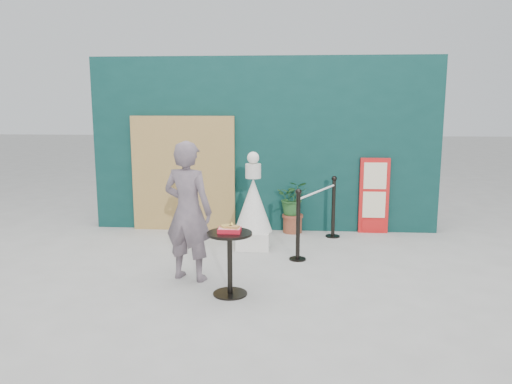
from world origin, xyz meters
name	(u,v)px	position (x,y,z in m)	size (l,w,h in m)	color
ground	(249,293)	(0.00, 0.00, 0.00)	(60.00, 60.00, 0.00)	#ADAAA5
back_wall	(264,145)	(0.00, 3.15, 1.50)	(6.00, 0.30, 3.00)	#0A2F2C
bamboo_fence	(183,174)	(-1.40, 2.94, 1.00)	(1.80, 0.08, 2.00)	tan
woman	(188,211)	(-0.79, 0.43, 0.88)	(0.64, 0.42, 1.76)	slate
menu_board	(374,196)	(1.90, 2.95, 0.65)	(0.50, 0.07, 1.30)	red
statue	(253,209)	(-0.09, 1.89, 0.61)	(0.58, 0.58, 1.49)	white
cafe_table	(230,253)	(-0.21, -0.06, 0.50)	(0.52, 0.52, 0.75)	black
food_basket	(230,229)	(-0.21, -0.06, 0.79)	(0.26, 0.19, 0.11)	red
planter	(293,202)	(0.51, 2.88, 0.53)	(0.54, 0.46, 0.91)	brown
stanchion_barrier	(317,216)	(0.89, 1.98, 0.49)	(0.84, 1.54, 1.03)	black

